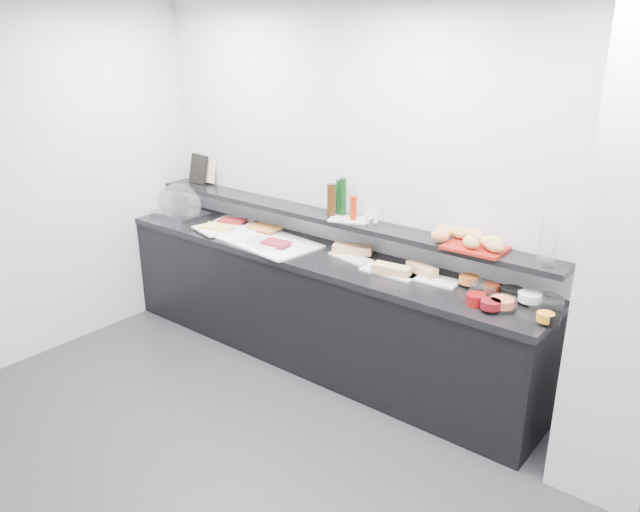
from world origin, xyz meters
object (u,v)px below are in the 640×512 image
Objects in this scene: cloche_base at (181,214)px; carafe at (548,242)px; bread_tray at (475,248)px; framed_print at (198,169)px; condiment_tray at (350,219)px; sandwich_plate_mid at (389,272)px.

carafe is (3.20, 0.15, 0.38)m from cloche_base.
carafe reaches higher than bread_tray.
bread_tray is (2.76, -0.10, -0.12)m from framed_print.
condiment_tray is 1.01m from bread_tray.
bread_tray is at bearing 5.07° from framed_print.
condiment_tray is at bearing 177.12° from bread_tray.
sandwich_plate_mid is 2.27m from framed_print.
framed_print is 0.68× the size of bread_tray.
cloche_base is 1.76m from condiment_tray.
cloche_base is at bearing -177.26° from carafe.
carafe is (1.46, -0.02, 0.14)m from condiment_tray.
bread_tray is at bearing -23.46° from condiment_tray.
carafe is at bearing 6.96° from cloche_base.
carafe reaches higher than framed_print.
condiment_tray is (1.74, 0.18, 0.24)m from cloche_base.
cloche_base is 1.62× the size of carafe.
sandwich_plate_mid is 1.51× the size of framed_print.
cloche_base is 1.64× the size of condiment_tray.
framed_print is at bearing 176.13° from bread_tray.
condiment_tray reaches higher than cloche_base.
sandwich_plate_mid is (2.20, 0.00, -0.01)m from cloche_base.
bread_tray reaches higher than sandwich_plate_mid.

